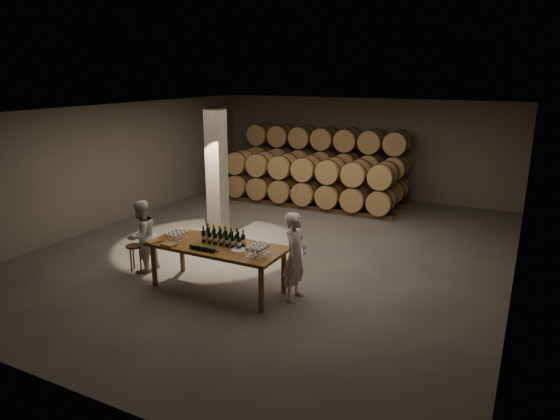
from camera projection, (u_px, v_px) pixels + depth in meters
The scene contains 15 objects.
room at pixel (217, 174), 12.21m from camera, with size 12.00×12.00×12.00m.
tasting_table at pixel (217, 250), 9.32m from camera, with size 2.60×1.10×0.90m.
barrel_stack_back at pixel (325, 161), 16.24m from camera, with size 5.48×0.95×2.31m.
barrel_stack_front at pixel (308, 180), 15.14m from camera, with size 5.48×0.95×1.57m.
bottle_cluster at pixel (223, 238), 9.29m from camera, with size 0.86×0.23×0.34m.
lying_bottles at pixel (203, 249), 8.98m from camera, with size 0.61×0.08×0.08m.
glass_cluster_left at pixel (176, 234), 9.57m from camera, with size 0.30×0.41×0.16m.
glass_cluster_right at pixel (258, 247), 8.76m from camera, with size 0.31×0.42×0.19m.
plate at pixel (239, 250), 9.01m from camera, with size 0.28×0.28×0.02m, color white.
notebook_near at pixel (169, 244), 9.28m from camera, with size 0.26×0.21×0.03m, color olive.
notebook_corner at pixel (153, 241), 9.46m from camera, with size 0.21×0.26×0.02m, color olive.
pen at pixel (174, 246), 9.19m from camera, with size 0.01×0.01×0.14m, color black.
stool at pixel (134, 250), 10.32m from camera, with size 0.33×0.33×0.56m.
person_man at pixel (295, 256), 8.94m from camera, with size 0.60×0.39×1.63m, color silver.
person_woman at pixel (142, 236), 10.24m from camera, with size 0.73×0.57×1.51m, color silver.
Camera 1 is at (5.05, -9.78, 4.02)m, focal length 32.00 mm.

